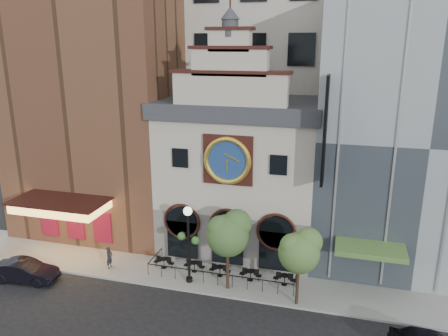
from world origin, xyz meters
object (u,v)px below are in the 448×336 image
at_px(bistro_3, 250,274).
at_px(tree_right, 300,250).
at_px(bistro_4, 284,279).
at_px(bistro_1, 194,266).
at_px(bistro_2, 220,270).
at_px(bistro_0, 164,262).
at_px(car_left, 25,271).
at_px(pedestrian, 109,257).
at_px(tree_left, 229,232).
at_px(lamppost, 188,236).

relative_size(bistro_3, tree_right, 0.30).
height_order(bistro_4, tree_right, tree_right).
xyz_separation_m(bistro_1, bistro_2, (2.00, -0.12, 0.00)).
distance_m(bistro_0, car_left, 9.89).
bearing_deg(bistro_4, bistro_0, 179.99).
distance_m(bistro_3, tree_right, 5.31).
height_order(car_left, pedestrian, pedestrian).
distance_m(bistro_1, tree_right, 8.80).
bearing_deg(car_left, tree_left, -84.46).
xyz_separation_m(lamppost, tree_left, (2.90, -0.08, 0.69)).
height_order(bistro_2, tree_left, tree_left).
xyz_separation_m(bistro_2, bistro_3, (2.28, -0.01, 0.00)).
distance_m(bistro_1, lamppost, 3.36).
bearing_deg(bistro_1, tree_left, -26.49).
height_order(bistro_0, bistro_3, same).
xyz_separation_m(bistro_4, car_left, (-18.08, -4.13, 0.16)).
height_order(tree_left, tree_right, tree_left).
xyz_separation_m(bistro_1, bistro_4, (6.70, -0.09, 0.00)).
height_order(bistro_1, lamppost, lamppost).
bearing_deg(tree_left, bistro_0, 165.32).
relative_size(lamppost, tree_left, 0.99).
bearing_deg(lamppost, bistro_1, 113.29).
height_order(bistro_3, pedestrian, pedestrian).
bearing_deg(car_left, pedestrian, -63.63).
bearing_deg(bistro_2, bistro_4, 0.35).
xyz_separation_m(bistro_3, tree_left, (-1.26, -1.38, 3.74)).
distance_m(car_left, lamppost, 12.17).
height_order(bistro_2, tree_right, tree_right).
bearing_deg(bistro_4, car_left, -167.13).
distance_m(car_left, tree_left, 15.07).
distance_m(bistro_3, bistro_4, 2.42).
relative_size(bistro_2, tree_right, 0.30).
bearing_deg(tree_right, bistro_0, 168.66).
relative_size(bistro_4, car_left, 0.33).
bearing_deg(tree_left, lamppost, 178.32).
distance_m(lamppost, tree_right, 7.76).
relative_size(pedestrian, lamppost, 0.30).
distance_m(bistro_1, bistro_4, 6.70).
distance_m(bistro_0, pedestrian, 4.11).
distance_m(bistro_0, bistro_1, 2.40).
bearing_deg(bistro_1, bistro_0, -177.97).
bearing_deg(bistro_3, bistro_1, 178.35).
relative_size(bistro_0, bistro_1, 1.00).
relative_size(bistro_3, car_left, 0.33).
distance_m(bistro_1, bistro_3, 4.28).
bearing_deg(pedestrian, tree_left, -87.84).
bearing_deg(pedestrian, tree_right, -89.63).
xyz_separation_m(bistro_1, tree_right, (7.83, -2.13, 3.40)).
relative_size(bistro_1, bistro_3, 1.00).
relative_size(bistro_4, pedestrian, 0.93).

